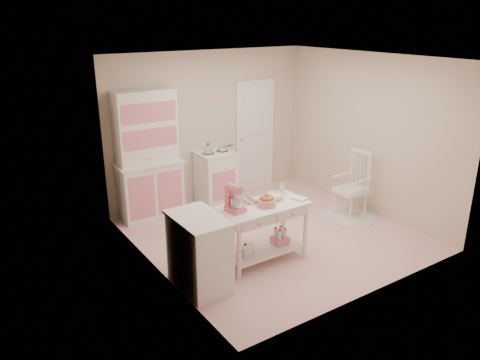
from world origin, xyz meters
name	(u,v)px	position (x,y,z in m)	size (l,w,h in m)	color
room_shell	(277,128)	(0.00, 0.00, 1.65)	(3.84, 3.84, 2.62)	pink
door	(255,135)	(0.95, 1.87, 1.02)	(0.82, 0.05, 2.04)	white
hutch	(148,156)	(-1.26, 1.66, 1.04)	(1.06, 0.50, 2.08)	white
stove	(216,177)	(-0.06, 1.61, 0.46)	(0.62, 0.57, 0.92)	white
base_cabinet	(199,252)	(-1.63, -0.64, 0.46)	(0.54, 0.84, 0.92)	white
lace_rug	(349,215)	(1.45, -0.14, 0.01)	(0.92, 0.92, 0.01)	white
rocking_chair	(351,185)	(1.45, -0.14, 0.55)	(0.48, 0.72, 1.10)	white
work_table	(263,232)	(-0.61, -0.52, 0.40)	(1.20, 0.60, 0.80)	white
stand_mixer	(235,199)	(-1.03, -0.50, 0.97)	(0.20, 0.28, 0.34)	#E56076
cookie_tray	(246,202)	(-0.76, -0.34, 0.81)	(0.34, 0.24, 0.02)	silver
bread_basket	(267,202)	(-0.59, -0.57, 0.85)	(0.25, 0.25, 0.09)	pink
mixing_bowl	(275,196)	(-0.35, -0.44, 0.84)	(0.24, 0.24, 0.07)	white
metal_pitcher	(282,189)	(-0.17, -0.36, 0.89)	(0.10, 0.10, 0.17)	silver
recipe_book	(296,200)	(-0.16, -0.64, 0.81)	(0.15, 0.21, 0.02)	white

